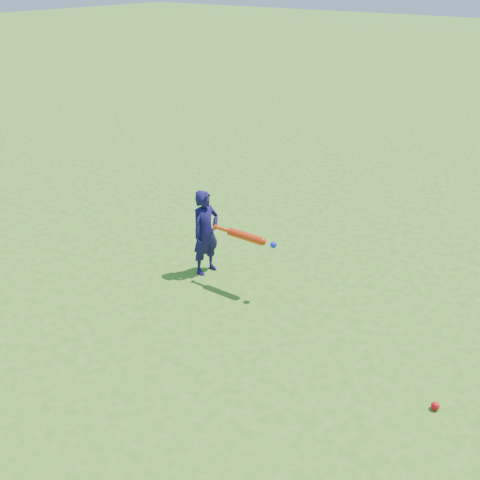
{
  "coord_description": "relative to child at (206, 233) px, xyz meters",
  "views": [
    {
      "loc": [
        3.36,
        -3.81,
        3.38
      ],
      "look_at": [
        0.1,
        0.55,
        0.58
      ],
      "focal_mm": 40.0,
      "sensor_mm": 36.0,
      "label": 1
    }
  ],
  "objects": [
    {
      "name": "ground",
      "position": [
        0.4,
        -0.53,
        -0.53
      ],
      "size": [
        80.0,
        80.0,
        0.0
      ],
      "primitive_type": "plane",
      "color": "#37741B",
      "rests_on": "ground"
    },
    {
      "name": "child",
      "position": [
        0.0,
        0.0,
        0.0
      ],
      "size": [
        0.31,
        0.42,
        1.06
      ],
      "primitive_type": "imported",
      "rotation": [
        0.0,
        0.0,
        1.43
      ],
      "color": "#140E45",
      "rests_on": "ground"
    },
    {
      "name": "ground_ball_red",
      "position": [
        3.06,
        -0.62,
        -0.49
      ],
      "size": [
        0.07,
        0.07,
        0.07
      ],
      "primitive_type": "sphere",
      "color": "red",
      "rests_on": "ground"
    },
    {
      "name": "bat_swing",
      "position": [
        0.65,
        -0.03,
        0.15
      ],
      "size": [
        0.83,
        0.11,
        0.09
      ],
      "rotation": [
        0.0,
        0.0,
        0.04
      ],
      "color": "red",
      "rests_on": "ground"
    }
  ]
}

